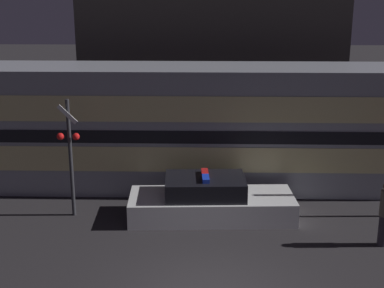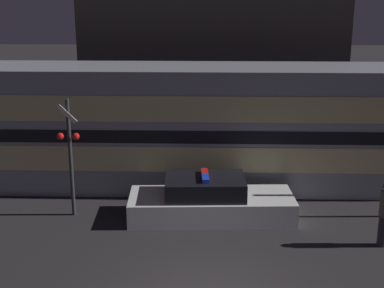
{
  "view_description": "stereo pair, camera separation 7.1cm",
  "coord_description": "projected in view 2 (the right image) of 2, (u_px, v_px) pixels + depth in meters",
  "views": [
    {
      "loc": [
        -0.09,
        -10.49,
        6.48
      ],
      "look_at": [
        -0.53,
        5.83,
        1.86
      ],
      "focal_mm": 50.0,
      "sensor_mm": 36.0,
      "label": 1
    },
    {
      "loc": [
        -0.02,
        -10.49,
        6.48
      ],
      "look_at": [
        -0.53,
        5.83,
        1.86
      ],
      "focal_mm": 50.0,
      "sensor_mm": 36.0,
      "label": 2
    }
  ],
  "objects": [
    {
      "name": "police_car",
      "position": [
        210.0,
        201.0,
        15.9
      ],
      "size": [
        4.96,
        2.04,
        1.38
      ],
      "rotation": [
        0.0,
        0.0,
        0.05
      ],
      "color": "silver",
      "rests_on": "ground_plane"
    },
    {
      "name": "train",
      "position": [
        175.0,
        126.0,
        18.34
      ],
      "size": [
        18.6,
        2.86,
        4.14
      ],
      "color": "gray",
      "rests_on": "ground_plane"
    },
    {
      "name": "crossing_signal_far",
      "position": [
        70.0,
        151.0,
        15.63
      ],
      "size": [
        0.67,
        0.28,
        3.56
      ],
      "color": "#2D2D33",
      "rests_on": "ground_plane"
    },
    {
      "name": "building_left",
      "position": [
        212.0,
        43.0,
        24.4
      ],
      "size": [
        11.35,
        4.88,
        8.61
      ],
      "color": "#47423D",
      "rests_on": "ground_plane"
    }
  ]
}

